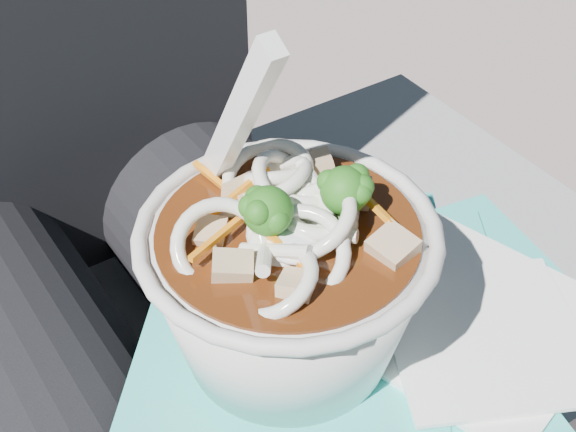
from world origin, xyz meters
TOP-DOWN VIEW (x-y plane):
  - lap at (0.00, 0.00)m, footprint 0.36×0.48m
  - person_body at (0.00, 0.09)m, footprint 0.34×0.94m
  - plastic_bag at (0.08, -0.05)m, footprint 0.34×0.37m
  - napkins at (0.14, -0.08)m, footprint 0.18×0.18m
  - udon_bowl at (0.04, -0.03)m, footprint 0.20×0.20m

SIDE VIEW (x-z plane):
  - lap at x=0.00m, z-range 0.46..0.63m
  - person_body at x=0.00m, z-range 0.06..1.08m
  - plastic_bag at x=0.08m, z-range 0.63..0.64m
  - napkins at x=0.14m, z-range 0.64..0.65m
  - udon_bowl at x=0.04m, z-range 0.60..0.80m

